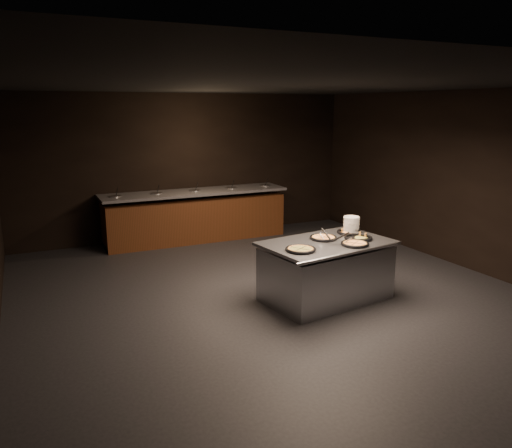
# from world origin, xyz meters

# --- Properties ---
(room) EXTENTS (7.02, 8.02, 2.92)m
(room) POSITION_xyz_m (0.00, 0.00, 1.45)
(room) COLOR black
(room) RESTS_ON ground
(salad_bar) EXTENTS (3.70, 0.83, 1.18)m
(salad_bar) POSITION_xyz_m (0.00, 3.56, 0.44)
(salad_bar) COLOR #532613
(salad_bar) RESTS_ON ground
(serving_counter) EXTENTS (1.87, 1.36, 0.83)m
(serving_counter) POSITION_xyz_m (0.60, -0.26, 0.40)
(serving_counter) COLOR #B2B4B9
(serving_counter) RESTS_ON ground
(plate_stack) EXTENTS (0.23, 0.23, 0.23)m
(plate_stack) POSITION_xyz_m (1.22, 0.04, 0.94)
(plate_stack) COLOR silver
(plate_stack) RESTS_ON serving_counter
(pan_veggie_whole) EXTENTS (0.40, 0.40, 0.04)m
(pan_veggie_whole) POSITION_xyz_m (0.06, -0.49, 0.85)
(pan_veggie_whole) COLOR black
(pan_veggie_whole) RESTS_ON serving_counter
(pan_cheese_whole) EXTENTS (0.38, 0.38, 0.04)m
(pan_cheese_whole) POSITION_xyz_m (0.64, -0.12, 0.85)
(pan_cheese_whole) COLOR black
(pan_cheese_whole) RESTS_ON serving_counter
(pan_cheese_slices_a) EXTENTS (0.36, 0.36, 0.04)m
(pan_cheese_slices_a) POSITION_xyz_m (1.15, -0.01, 0.85)
(pan_cheese_slices_a) COLOR black
(pan_cheese_slices_a) RESTS_ON serving_counter
(pan_cheese_slices_b) EXTENTS (0.38, 0.38, 0.04)m
(pan_cheese_slices_b) POSITION_xyz_m (0.85, -0.57, 0.85)
(pan_cheese_slices_b) COLOR black
(pan_cheese_slices_b) RESTS_ON serving_counter
(pan_veggie_slices) EXTENTS (0.39, 0.39, 0.04)m
(pan_veggie_slices) POSITION_xyz_m (1.08, -0.33, 0.85)
(pan_veggie_slices) COLOR black
(pan_veggie_slices) RESTS_ON serving_counter
(server_left) EXTENTS (0.11, 0.36, 0.17)m
(server_left) POSITION_xyz_m (0.58, -0.23, 0.91)
(server_left) COLOR #B2B4B9
(server_left) RESTS_ON serving_counter
(server_right) EXTENTS (0.34, 0.21, 0.17)m
(server_right) POSITION_xyz_m (0.74, -0.48, 0.91)
(server_right) COLOR #B2B4B9
(server_right) RESTS_ON serving_counter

